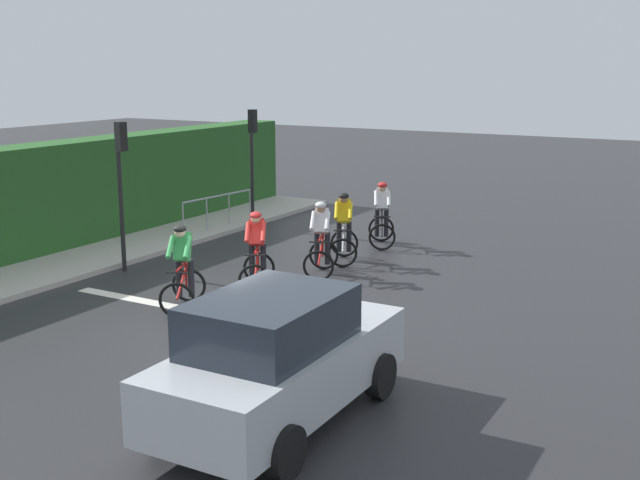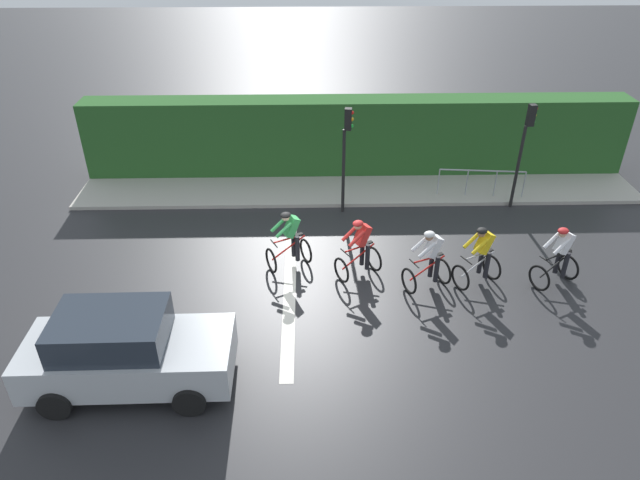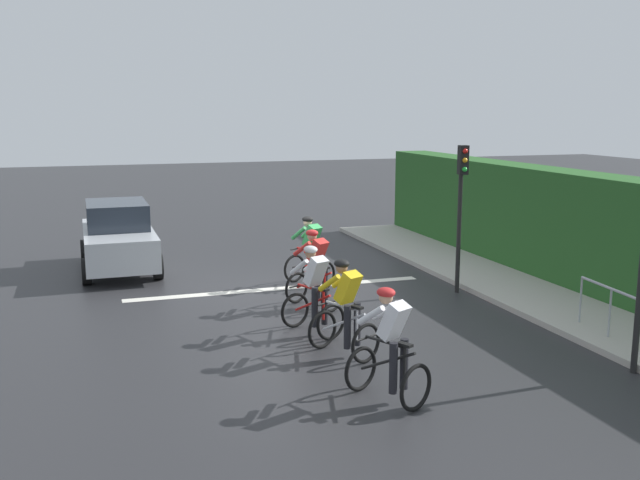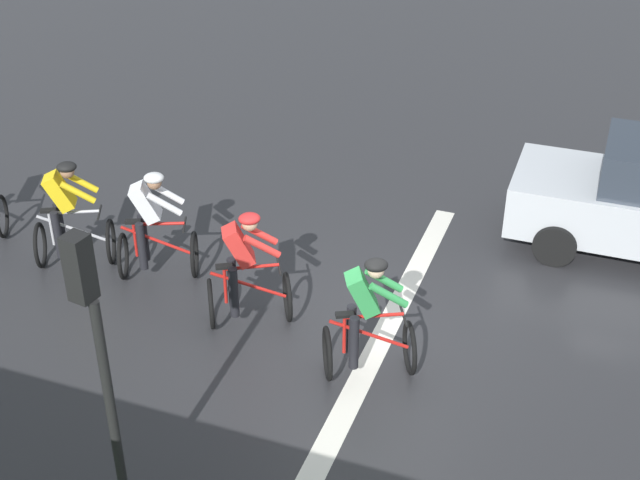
{
  "view_description": "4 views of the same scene",
  "coord_description": "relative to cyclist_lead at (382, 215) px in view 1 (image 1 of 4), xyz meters",
  "views": [
    {
      "loc": [
        8.61,
        -11.4,
        4.58
      ],
      "look_at": [
        0.99,
        1.89,
        1.15
      ],
      "focal_mm": 44.28,
      "sensor_mm": 36.0,
      "label": 1
    },
    {
      "loc": [
        11.92,
        0.31,
        8.69
      ],
      "look_at": [
        -0.29,
        0.59,
        1.13
      ],
      "focal_mm": 32.05,
      "sensor_mm": 36.0,
      "label": 2
    },
    {
      "loc": [
        4.07,
        15.39,
        4.12
      ],
      "look_at": [
        -0.76,
        0.67,
        1.26
      ],
      "focal_mm": 39.95,
      "sensor_mm": 36.0,
      "label": 3
    },
    {
      "loc": [
        -9.04,
        -2.66,
        7.19
      ],
      "look_at": [
        0.25,
        0.8,
        1.11
      ],
      "focal_mm": 49.94,
      "sensor_mm": 36.0,
      "label": 4
    }
  ],
  "objects": [
    {
      "name": "cyclist_fourth",
      "position": [
        -0.48,
        -4.96,
        0.0
      ],
      "size": [
        1.12,
        1.27,
        1.66
      ],
      "color": "black",
      "rests_on": "ground"
    },
    {
      "name": "stone_wall_low",
      "position": [
        -6.5,
        -4.57,
        -0.56
      ],
      "size": [
        0.44,
        18.47,
        0.47
      ],
      "primitive_type": "cube",
      "color": "tan",
      "rests_on": "ground"
    },
    {
      "name": "car_silver",
      "position": [
        3.25,
        -9.93,
        0.08
      ],
      "size": [
        1.92,
        4.12,
        1.76
      ],
      "color": "#B7BCC1",
      "rests_on": "ground"
    },
    {
      "name": "pedestrian_railing_kerbside",
      "position": [
        -4.7,
        -0.68,
        -0.04
      ],
      "size": [
        0.31,
        2.74,
        1.03
      ],
      "color": "#999EA3",
      "rests_on": "ground"
    },
    {
      "name": "traffic_light_near_crossing",
      "position": [
        -3.95,
        -5.13,
        1.43
      ],
      "size": [
        0.23,
        0.31,
        3.34
      ],
      "color": "black",
      "rests_on": "ground"
    },
    {
      "name": "cyclist_lead",
      "position": [
        0.0,
        0.0,
        0.0
      ],
      "size": [
        1.09,
        1.27,
        1.66
      ],
      "color": "black",
      "rests_on": "ground"
    },
    {
      "name": "cyclist_mid",
      "position": [
        0.08,
        -3.28,
        0.0
      ],
      "size": [
        1.05,
        1.26,
        1.66
      ],
      "color": "black",
      "rests_on": "ground"
    },
    {
      "name": "sidewalk_kerb",
      "position": [
        -5.6,
        -4.57,
        -0.74
      ],
      "size": [
        2.8,
        18.47,
        0.12
      ],
      "primitive_type": "cube",
      "color": "#ADA89E",
      "rests_on": "ground"
    },
    {
      "name": "cyclist_trailing",
      "position": [
        -0.94,
        -6.77,
        0.0
      ],
      "size": [
        1.09,
        1.27,
        1.66
      ],
      "color": "black",
      "rests_on": "ground"
    },
    {
      "name": "road_marking_stop_line",
      "position": [
        -0.14,
        -6.76,
        -0.79
      ],
      "size": [
        7.0,
        0.3,
        0.01
      ],
      "primitive_type": "cube",
      "color": "silver",
      "rests_on": "ground"
    },
    {
      "name": "traffic_light_far_junction",
      "position": [
        -4.15,
        0.24,
        1.43
      ],
      "size": [
        0.23,
        0.31,
        3.34
      ],
      "color": "black",
      "rests_on": "ground"
    },
    {
      "name": "ground_plane",
      "position": [
        -0.14,
        -6.57,
        -0.8
      ],
      "size": [
        80.0,
        80.0,
        0.0
      ],
      "primitive_type": "plane",
      "color": "#28282B"
    },
    {
      "name": "hedge_wall",
      "position": [
        -6.8,
        -4.57,
        0.55
      ],
      "size": [
        1.1,
        18.47,
        2.69
      ],
      "primitive_type": "cube",
      "color": "#265623",
      "rests_on": "ground"
    },
    {
      "name": "cyclist_second",
      "position": [
        -0.05,
        -1.97,
        0.0
      ],
      "size": [
        1.08,
        1.27,
        1.66
      ],
      "color": "black",
      "rests_on": "ground"
    }
  ]
}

